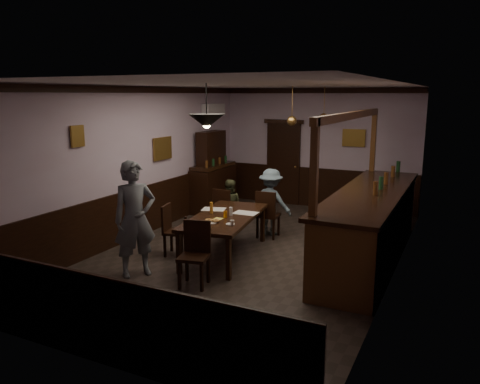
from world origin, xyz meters
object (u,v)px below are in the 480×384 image
Objects in this scene: chair_far_right at (267,212)px; bar_counter at (370,223)px; sideboard at (213,179)px; dining_table at (225,219)px; coffee_cup at (232,222)px; person_standing at (135,219)px; person_seated_right at (271,202)px; pendant_iron at (207,121)px; chair_far_left at (224,209)px; chair_near at (195,250)px; chair_side at (172,228)px; soda_can at (225,214)px; person_seated_left at (229,205)px; pendant_brass_far at (324,118)px; pendant_brass_mid at (292,121)px.

chair_far_right is 0.21× the size of bar_counter.
sideboard is 0.43× the size of bar_counter.
dining_table is 0.66m from coffee_cup.
person_standing is 0.40× the size of bar_counter.
person_seated_right is 2.00× the size of pendant_iron.
chair_far_right is (0.90, 0.13, 0.01)m from chair_far_left.
sideboard is at bearing -27.39° from person_seated_right.
dining_table is 1.26× the size of person_standing.
person_seated_right is 0.70× the size of sideboard.
coffee_cup reaches higher than dining_table.
chair_far_right is 2.63m from chair_near.
soda_can is at bearing -90.76° from chair_side.
person_seated_left reaches higher than chair_far_left.
person_seated_left is 3.18m from pendant_brass_far.
soda_can is at bearing -98.06° from pendant_brass_far.
pendant_iron is (-0.07, 0.52, 1.90)m from chair_near.
chair_near is 0.21× the size of bar_counter.
pendant_brass_mid reaches higher than person_seated_right.
coffee_cup is 4.12m from sideboard.
sideboard is at bearing -161.13° from pendant_brass_far.
chair_near is at bearing -82.35° from pendant_iron.
chair_near is 1.21× the size of pendant_brass_mid.
chair_side reaches higher than dining_table.
person_standing is (0.03, -1.05, 0.42)m from chair_side.
person_standing reaches higher than dining_table.
pendant_brass_mid is (0.25, 3.45, 1.76)m from chair_near.
chair_near is at bearing -113.75° from coffee_cup.
bar_counter is (3.21, 1.33, 0.14)m from chair_side.
pendant_brass_far reaches higher than chair_far_right.
person_seated_left is at bearing 114.63° from dining_table.
dining_table is at bearing 84.53° from chair_near.
sideboard is at bearing 115.13° from coffee_cup.
chair_side is 0.20× the size of bar_counter.
pendant_iron is (1.00, -0.45, 1.93)m from chair_side.
chair_side is at bearing -167.94° from soda_can.
chair_far_right is at bearing 79.16° from dining_table.
chair_far_left is 2.63m from chair_near.
pendant_iron is at bearing -144.04° from coffee_cup.
pendant_brass_far is at bearing 83.54° from pendant_iron.
person_seated_left is 1.36× the size of pendant_brass_mid.
coffee_cup is 0.50m from soda_can.
pendant_brass_mid is at bearing 80.89° from coffee_cup.
pendant_brass_far reaches higher than chair_side.
person_seated_right is at bearing -87.12° from chair_far_right.
chair_near is at bearing -64.02° from sideboard.
chair_near reaches higher than chair_far_left.
person_seated_right is at bearing 75.80° from chair_near.
bar_counter reaches higher than chair_far_left.
soda_can is at bearing -98.85° from pendant_brass_mid.
sideboard reaches higher than person_seated_left.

